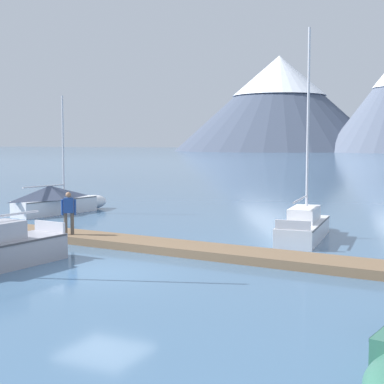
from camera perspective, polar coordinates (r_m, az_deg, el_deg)
The scene contains 6 objects.
ground_plane at distance 18.04m, azimuth -8.64°, elevation -7.82°, with size 700.00×700.00×0.00m, color #426689.
mountain_west_summit at distance 263.20m, azimuth 8.52°, elevation 8.78°, with size 92.67×92.67×41.80m.
dock at distance 21.34m, azimuth -2.41°, elevation -5.39°, with size 28.75×3.78×0.30m.
sailboat_nearest_berth at distance 33.06m, azimuth -12.90°, elevation -0.77°, with size 2.40×6.40×6.51m.
sailboat_mid_dock_port at distance 24.43m, azimuth 11.06°, elevation -3.23°, with size 1.98×6.08×8.59m.
person_on_dock at distance 23.51m, azimuth -12.00°, elevation -1.78°, with size 0.50×0.40×1.69m.
Camera 1 is at (10.18, -14.35, 3.97)m, focal length 54.41 mm.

